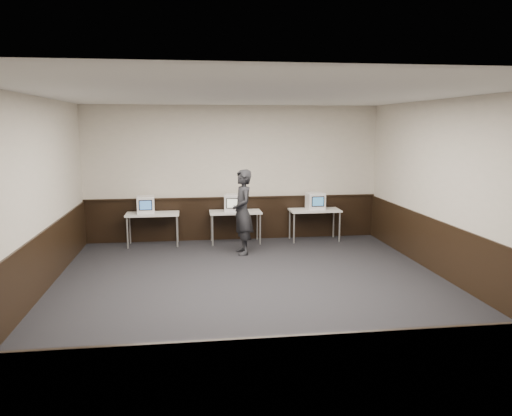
{
  "coord_description": "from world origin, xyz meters",
  "views": [
    {
      "loc": [
        -1.07,
        -7.83,
        2.73
      ],
      "look_at": [
        0.21,
        1.6,
        1.15
      ],
      "focal_mm": 35.0,
      "sensor_mm": 36.0,
      "label": 1
    }
  ],
  "objects": [
    {
      "name": "desk_right",
      "position": [
        1.9,
        3.6,
        0.68
      ],
      "size": [
        1.2,
        0.6,
        0.75
      ],
      "color": "silver",
      "rests_on": "ground"
    },
    {
      "name": "desk_left",
      "position": [
        -1.9,
        3.6,
        0.68
      ],
      "size": [
        1.2,
        0.6,
        0.75
      ],
      "color": "silver",
      "rests_on": "ground"
    },
    {
      "name": "emac_center",
      "position": [
        -0.05,
        3.61,
        0.95
      ],
      "size": [
        0.45,
        0.47,
        0.4
      ],
      "rotation": [
        0.0,
        0.0,
        -0.13
      ],
      "color": "white",
      "rests_on": "desk_center"
    },
    {
      "name": "emac_right",
      "position": [
        1.92,
        3.61,
        0.95
      ],
      "size": [
        0.42,
        0.45,
        0.4
      ],
      "rotation": [
        0.0,
        0.0,
        0.04
      ],
      "color": "white",
      "rests_on": "desk_right"
    },
    {
      "name": "right_wall",
      "position": [
        3.5,
        0.0,
        1.6
      ],
      "size": [
        0.0,
        8.0,
        8.0
      ],
      "primitive_type": "plane",
      "rotation": [
        1.57,
        0.0,
        -1.57
      ],
      "color": "beige",
      "rests_on": "ground"
    },
    {
      "name": "emac_left",
      "position": [
        -2.05,
        3.63,
        0.95
      ],
      "size": [
        0.42,
        0.45,
        0.39
      ],
      "rotation": [
        0.0,
        0.0,
        0.08
      ],
      "color": "white",
      "rests_on": "desk_left"
    },
    {
      "name": "back_wall",
      "position": [
        0.0,
        4.0,
        1.6
      ],
      "size": [
        7.0,
        0.0,
        7.0
      ],
      "primitive_type": "plane",
      "rotation": [
        1.57,
        0.0,
        0.0
      ],
      "color": "beige",
      "rests_on": "ground"
    },
    {
      "name": "wainscot_left",
      "position": [
        -3.48,
        0.0,
        0.5
      ],
      "size": [
        0.04,
        7.98,
        1.0
      ],
      "primitive_type": "cube",
      "color": "black",
      "rests_on": "left_wall"
    },
    {
      "name": "front_wall",
      "position": [
        0.0,
        -4.0,
        1.6
      ],
      "size": [
        7.0,
        0.0,
        7.0
      ],
      "primitive_type": "plane",
      "rotation": [
        -1.57,
        0.0,
        0.0
      ],
      "color": "beige",
      "rests_on": "ground"
    },
    {
      "name": "wainscot_right",
      "position": [
        3.48,
        0.0,
        0.5
      ],
      "size": [
        0.04,
        7.98,
        1.0
      ],
      "primitive_type": "cube",
      "color": "black",
      "rests_on": "right_wall"
    },
    {
      "name": "ceiling",
      "position": [
        0.0,
        0.0,
        3.2
      ],
      "size": [
        8.0,
        8.0,
        0.0
      ],
      "primitive_type": "plane",
      "rotation": [
        3.14,
        0.0,
        0.0
      ],
      "color": "white",
      "rests_on": "back_wall"
    },
    {
      "name": "desk_center",
      "position": [
        0.0,
        3.6,
        0.68
      ],
      "size": [
        1.2,
        0.6,
        0.75
      ],
      "color": "silver",
      "rests_on": "ground"
    },
    {
      "name": "wainscot_front",
      "position": [
        0.0,
        -3.98,
        0.5
      ],
      "size": [
        6.98,
        0.04,
        1.0
      ],
      "primitive_type": "cube",
      "color": "black",
      "rests_on": "front_wall"
    },
    {
      "name": "person",
      "position": [
        0.06,
        2.56,
        0.91
      ],
      "size": [
        0.52,
        0.71,
        1.82
      ],
      "primitive_type": "imported",
      "rotation": [
        0.0,
        0.0,
        -1.44
      ],
      "color": "black",
      "rests_on": "ground"
    },
    {
      "name": "left_wall",
      "position": [
        -3.5,
        0.0,
        1.6
      ],
      "size": [
        0.0,
        8.0,
        8.0
      ],
      "primitive_type": "plane",
      "rotation": [
        1.57,
        0.0,
        1.57
      ],
      "color": "beige",
      "rests_on": "ground"
    },
    {
      "name": "wainscot_rail",
      "position": [
        0.0,
        3.96,
        1.02
      ],
      "size": [
        6.98,
        0.06,
        0.04
      ],
      "primitive_type": "cube",
      "color": "black",
      "rests_on": "wainscot_back"
    },
    {
      "name": "wainscot_back",
      "position": [
        0.0,
        3.98,
        0.5
      ],
      "size": [
        6.98,
        0.04,
        1.0
      ],
      "primitive_type": "cube",
      "color": "black",
      "rests_on": "back_wall"
    },
    {
      "name": "floor",
      "position": [
        0.0,
        0.0,
        0.0
      ],
      "size": [
        8.0,
        8.0,
        0.0
      ],
      "primitive_type": "plane",
      "color": "black",
      "rests_on": "ground"
    }
  ]
}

